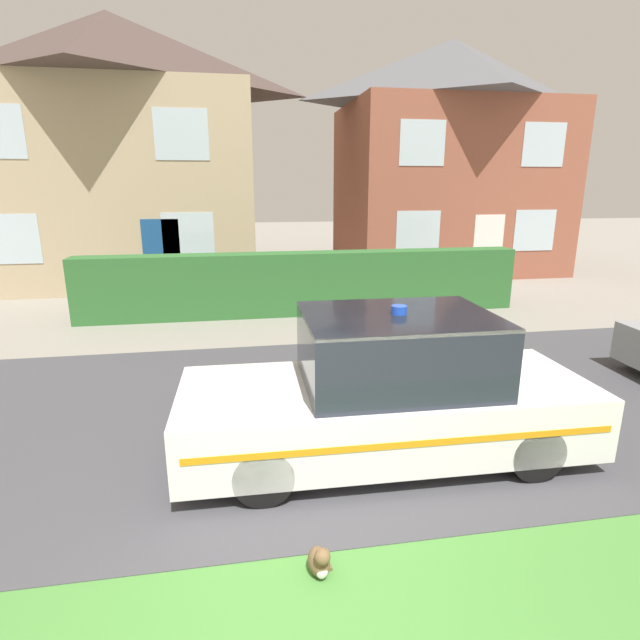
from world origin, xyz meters
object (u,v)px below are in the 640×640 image
at_px(house_left, 118,149).
at_px(house_right, 447,157).
at_px(cat, 320,561).
at_px(police_car, 389,392).

distance_m(house_left, house_right, 11.08).
xyz_separation_m(cat, house_left, (-4.06, 14.33, 3.97)).
relative_size(police_car, house_right, 0.59).
bearing_deg(house_right, cat, -116.21).
xyz_separation_m(police_car, house_left, (-5.13, 12.61, 3.35)).
bearing_deg(house_right, police_car, -115.37).
xyz_separation_m(house_left, house_right, (11.08, -0.07, -0.16)).
distance_m(cat, house_right, 16.34).
bearing_deg(police_car, house_left, -66.85).
relative_size(police_car, house_left, 0.53).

